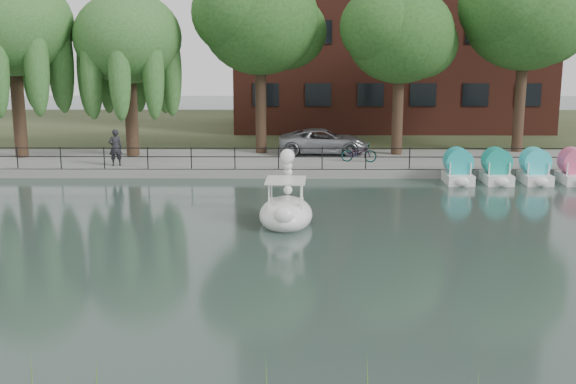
{
  "coord_description": "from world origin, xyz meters",
  "views": [
    {
      "loc": [
        0.66,
        -19.32,
        6.33
      ],
      "look_at": [
        0.5,
        4.0,
        1.3
      ],
      "focal_mm": 45.0,
      "sensor_mm": 36.0,
      "label": 1
    }
  ],
  "objects_px": {
    "minivan": "(323,140)",
    "bicycle": "(359,152)",
    "swan_boat": "(286,208)",
    "pedestrian": "(115,145)"
  },
  "relations": [
    {
      "from": "minivan",
      "to": "bicycle",
      "type": "bearing_deg",
      "value": -146.29
    },
    {
      "from": "minivan",
      "to": "bicycle",
      "type": "distance_m",
      "value": 2.96
    },
    {
      "from": "bicycle",
      "to": "swan_boat",
      "type": "xyz_separation_m",
      "value": [
        -3.42,
        -10.24,
        -0.36
      ]
    },
    {
      "from": "pedestrian",
      "to": "swan_boat",
      "type": "relative_size",
      "value": 0.65
    },
    {
      "from": "bicycle",
      "to": "pedestrian",
      "type": "distance_m",
      "value": 11.56
    },
    {
      "from": "bicycle",
      "to": "pedestrian",
      "type": "bearing_deg",
      "value": 106.12
    },
    {
      "from": "pedestrian",
      "to": "swan_boat",
      "type": "distance_m",
      "value": 12.2
    },
    {
      "from": "swan_boat",
      "to": "minivan",
      "type": "bearing_deg",
      "value": 84.48
    },
    {
      "from": "minivan",
      "to": "pedestrian",
      "type": "bearing_deg",
      "value": 110.78
    },
    {
      "from": "minivan",
      "to": "swan_boat",
      "type": "relative_size",
      "value": 1.73
    }
  ]
}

